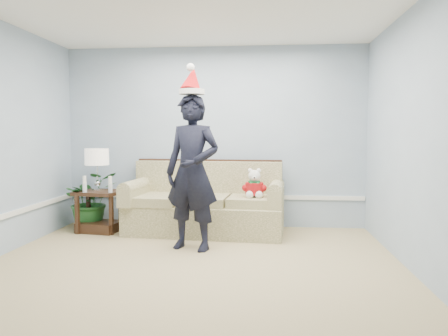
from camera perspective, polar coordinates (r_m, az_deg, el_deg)
room_shell at (r=4.13m, az=-5.33°, el=3.80°), size 4.54×5.04×2.74m
wainscot_trim at (r=5.66m, az=-14.84°, el=-5.32°), size 4.49×4.99×0.06m
sofa at (r=6.24m, az=-2.41°, el=-5.09°), size 2.25×1.10×1.02m
side_table at (r=6.55m, az=-15.94°, el=-6.00°), size 0.68×0.60×0.59m
table_lamp at (r=6.50m, az=-16.27°, el=1.18°), size 0.34×0.34×0.60m
candle_pair at (r=6.30m, az=-16.21°, el=-2.13°), size 0.43×0.06×0.23m
houseplant at (r=6.75m, az=-17.04°, el=-4.05°), size 1.01×0.99×0.85m
man at (r=5.26m, az=-4.16°, el=-0.55°), size 0.79×0.63×1.88m
santa_hat at (r=5.29m, az=-4.20°, el=11.21°), size 0.39×0.42×0.36m
teddy_bear at (r=5.96m, az=3.98°, el=-2.46°), size 0.25×0.29×0.40m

